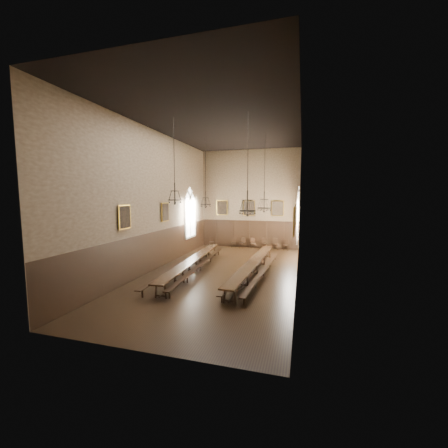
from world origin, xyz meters
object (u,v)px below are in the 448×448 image
at_px(table_right, 253,268).
at_px(chandelier_front_right, 247,204).
at_px(bench_left_outer, 182,266).
at_px(chair_3, 242,245).
at_px(bench_right_outer, 264,272).
at_px(chair_7, 286,247).
at_px(table_left, 193,265).
at_px(chandelier_front_left, 175,194).
at_px(chair_4, 253,245).
at_px(chandelier_back_right, 264,203).
at_px(bench_right_inner, 244,271).
at_px(chair_5, 264,246).
at_px(bench_left_inner, 201,267).
at_px(chair_2, 233,245).
at_px(chair_6, 275,246).
at_px(chair_0, 212,243).
at_px(chandelier_back_left, 206,199).

distance_m(table_right, chandelier_front_right, 4.62).
height_order(bench_left_outer, chair_3, chair_3).
relative_size(bench_left_outer, bench_right_outer, 1.08).
bearing_deg(chair_7, bench_right_outer, -89.65).
xyz_separation_m(table_left, chandelier_front_left, (-0.15, -2.11, 4.51)).
distance_m(table_right, chair_7, 8.49).
xyz_separation_m(chair_4, chair_7, (2.96, -0.05, 0.01)).
relative_size(table_left, bench_right_outer, 1.07).
xyz_separation_m(chair_7, chandelier_front_left, (-5.47, -10.76, 4.63)).
height_order(bench_right_outer, chandelier_back_right, chandelier_back_right).
relative_size(bench_right_inner, chair_5, 9.85).
height_order(bench_left_inner, chandelier_front_left, chandelier_front_left).
bearing_deg(chair_3, chair_2, -162.44).
bearing_deg(chandelier_back_right, chair_2, 122.02).
bearing_deg(chair_3, chandelier_front_left, -79.30).
bearing_deg(chandelier_front_right, bench_left_inner, 146.91).
xyz_separation_m(bench_right_inner, chair_2, (-2.81, 8.61, -0.01)).
xyz_separation_m(chair_4, chair_6, (2.04, -0.10, 0.03)).
bearing_deg(chair_3, chair_0, -162.33).
distance_m(chair_3, chair_6, 3.03).
relative_size(table_left, chandelier_back_left, 2.14).
height_order(table_right, chair_4, chair_4).
bearing_deg(chair_7, chair_4, -175.10).
bearing_deg(chair_7, chandelier_front_left, -111.11).
distance_m(bench_right_inner, chair_5, 8.65).
relative_size(chandelier_back_left, chandelier_back_right, 0.95).
relative_size(bench_left_inner, chandelier_back_left, 2.13).
xyz_separation_m(chair_6, chair_7, (0.92, 0.05, -0.02)).
xyz_separation_m(chair_6, chandelier_front_right, (-0.50, -10.67, 4.07)).
bearing_deg(chair_3, chandelier_back_right, -45.66).
bearing_deg(bench_right_inner, chair_6, 82.91).
bearing_deg(chandelier_front_right, chair_5, 92.65).
bearing_deg(bench_left_outer, chandelier_front_right, -24.17).
bearing_deg(chair_6, chandelier_front_right, -98.89).
height_order(bench_left_inner, chair_4, chair_4).
bearing_deg(chandelier_back_left, chair_4, 68.76).
bearing_deg(chandelier_front_left, chandelier_front_right, 0.61).
height_order(table_left, chair_2, chair_2).
xyz_separation_m(bench_left_inner, chair_5, (2.96, 8.51, -0.00)).
xyz_separation_m(bench_right_outer, chair_7, (0.82, 8.51, 0.01)).
relative_size(bench_left_inner, chair_6, 10.19).
relative_size(table_left, chair_4, 11.15).
bearing_deg(chair_6, table_right, -100.15).
relative_size(bench_left_inner, chandelier_front_left, 2.31).
xyz_separation_m(chair_0, chandelier_back_left, (1.62, -6.14, 4.31)).
bearing_deg(bench_right_outer, table_left, -178.26).
height_order(chair_6, chandelier_back_right, chandelier_back_right).
xyz_separation_m(bench_left_outer, chandelier_front_right, (4.64, -2.08, 4.08)).
distance_m(chair_2, chair_4, 1.84).
bearing_deg(table_right, chandelier_back_left, 149.53).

